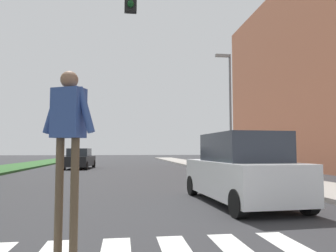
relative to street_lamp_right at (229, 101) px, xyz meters
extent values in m
plane|color=#2D2D30|center=(-7.64, 8.67, -4.59)|extent=(140.00, 140.00, 0.00)
cube|color=silver|center=(-4.04, -14.95, -4.59)|extent=(0.45, 2.20, 0.01)
cube|color=#2D5B28|center=(-15.66, 6.67, -4.52)|extent=(3.80, 64.00, 0.15)
cube|color=#9E9991|center=(0.60, 6.67, -4.52)|extent=(3.00, 64.00, 0.15)
sphere|color=#0F3F19|center=(-6.51, -12.34, 0.25)|extent=(0.16, 0.16, 0.16)
cylinder|color=slate|center=(0.10, 0.00, -0.69)|extent=(0.14, 0.14, 7.50)
cube|color=gray|center=(-0.40, 0.00, 2.96)|extent=(0.90, 0.24, 0.16)
cylinder|color=brown|center=(-7.23, -15.44, -3.77)|extent=(0.13, 0.13, 1.65)
cylinder|color=brown|center=(-7.42, -15.34, -3.77)|extent=(0.13, 0.13, 1.65)
cube|color=#334C8C|center=(-7.33, -15.39, -2.63)|extent=(0.45, 0.38, 0.62)
cylinder|color=#334C8C|center=(-7.11, -15.49, -2.60)|extent=(0.28, 0.20, 0.58)
cylinder|color=#334C8C|center=(-7.54, -15.28, -2.60)|extent=(0.28, 0.20, 0.58)
sphere|color=#8C664C|center=(-7.33, -15.39, -2.21)|extent=(0.29, 0.29, 0.22)
cube|color=silver|center=(-3.36, -10.69, -3.89)|extent=(2.17, 4.71, 0.96)
cube|color=#2D333D|center=(-3.35, -10.92, -3.02)|extent=(1.82, 2.63, 0.79)
cylinder|color=black|center=(-4.34, -8.89, -4.27)|extent=(0.26, 0.65, 0.64)
cylinder|color=black|center=(-2.61, -8.79, -4.27)|extent=(0.26, 0.65, 0.64)
cylinder|color=black|center=(-4.12, -12.59, -4.27)|extent=(0.26, 0.65, 0.64)
cylinder|color=black|center=(-2.38, -12.48, -4.27)|extent=(0.26, 0.65, 0.64)
cube|color=black|center=(-10.13, 7.43, -3.99)|extent=(2.14, 4.56, 0.78)
cube|color=#2D333D|center=(-10.14, 7.21, -3.28)|extent=(1.75, 2.11, 0.63)
cylinder|color=black|center=(-10.83, 9.25, -4.27)|extent=(0.27, 0.65, 0.64)
cylinder|color=black|center=(-9.17, 9.13, -4.27)|extent=(0.27, 0.65, 0.64)
cylinder|color=black|center=(-11.09, 5.72, -4.27)|extent=(0.27, 0.65, 0.64)
cylinder|color=black|center=(-9.42, 5.60, -4.27)|extent=(0.27, 0.65, 0.64)
camera|label=1|loc=(-6.65, -19.49, -3.10)|focal=34.28mm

